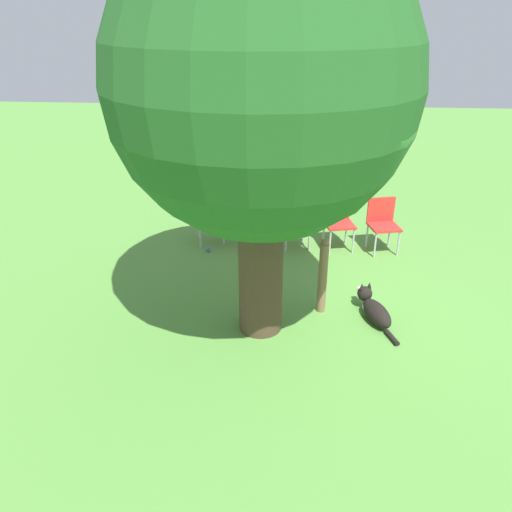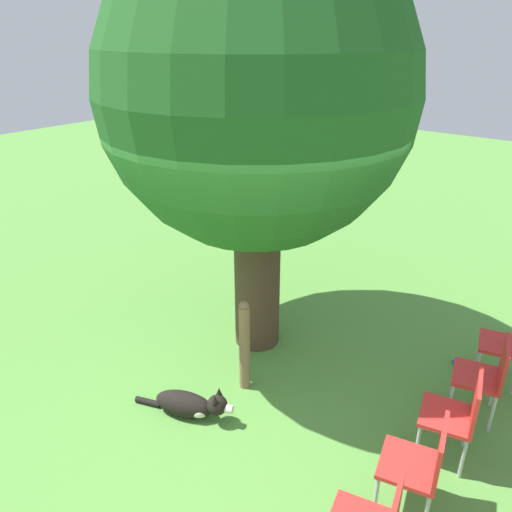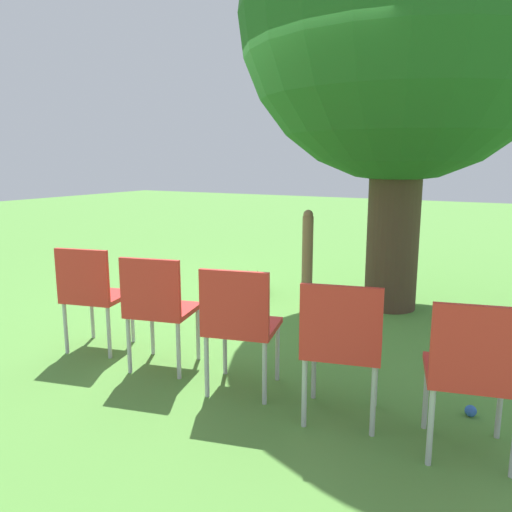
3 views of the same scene
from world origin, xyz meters
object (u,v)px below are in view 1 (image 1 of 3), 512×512
object	(u,v)px
red_chair_3	(252,214)
red_chair_4	(210,212)
red_chair_1	(338,219)
dog	(374,309)
fence_post	(323,276)
red_chair_2	(295,216)
tennis_ball	(208,250)
oak_tree	(262,87)
red_chair_0	(383,221)

from	to	relation	value
red_chair_3	red_chair_4	distance (m)	0.69
red_chair_1	red_chair_4	distance (m)	2.08
dog	red_chair_3	xyz separation A→B (m)	(2.15, 1.71, 0.36)
fence_post	red_chair_2	world-z (taller)	fence_post
red_chair_1	tennis_ball	bearing A→B (deg)	-93.65
fence_post	red_chair_3	size ratio (longest dim) A/B	1.20
dog	fence_post	size ratio (longest dim) A/B	0.98
red_chair_2	tennis_ball	distance (m)	1.48
oak_tree	red_chair_4	distance (m)	3.54
oak_tree	dog	xyz separation A→B (m)	(0.30, -1.40, -2.67)
dog	red_chair_0	world-z (taller)	red_chair_0
red_chair_3	dog	bearing A→B (deg)	25.08
oak_tree	red_chair_4	world-z (taller)	oak_tree
red_chair_1	tennis_ball	world-z (taller)	red_chair_1
red_chair_1	red_chair_3	xyz separation A→B (m)	(0.08, 1.38, 0.00)
red_chair_2	red_chair_4	bearing A→B (deg)	-106.84
red_chair_4	tennis_ball	size ratio (longest dim) A/B	12.39
red_chair_3	red_chair_4	size ratio (longest dim) A/B	1.00
oak_tree	red_chair_4	xyz separation A→B (m)	(2.49, 1.01, -2.31)
red_chair_4	oak_tree	bearing A→B (deg)	8.56
oak_tree	red_chair_3	xyz separation A→B (m)	(2.45, 0.32, -2.31)
fence_post	red_chair_2	xyz separation A→B (m)	(1.98, 0.37, -0.02)
red_chair_2	oak_tree	bearing A→B (deg)	-22.27
oak_tree	fence_post	bearing A→B (deg)	-60.22
oak_tree	red_chair_1	xyz separation A→B (m)	(2.37, -1.06, -2.31)
dog	red_chair_1	distance (m)	2.13
dog	oak_tree	bearing A→B (deg)	82.31
oak_tree	tennis_ball	size ratio (longest dim) A/B	64.41
fence_post	red_chair_0	distance (m)	2.15
dog	red_chair_0	bearing A→B (deg)	-29.71
red_chair_3	tennis_ball	size ratio (longest dim) A/B	12.39
red_chair_1	tennis_ball	size ratio (longest dim) A/B	12.39
red_chair_1	red_chair_2	bearing A→B (deg)	-106.84
red_chair_2	tennis_ball	world-z (taller)	red_chair_2
red_chair_0	red_chair_3	distance (m)	2.08
tennis_ball	red_chair_1	bearing A→B (deg)	-80.20
fence_post	dog	bearing A→B (deg)	-101.12
tennis_ball	oak_tree	bearing A→B (deg)	-154.07
oak_tree	dog	distance (m)	3.03
fence_post	tennis_ball	bearing A→B (deg)	47.34
red_chair_1	tennis_ball	distance (m)	2.13
fence_post	tennis_ball	distance (m)	2.39
red_chair_2	red_chair_4	xyz separation A→B (m)	(0.08, 1.38, 0.00)
oak_tree	red_chair_2	bearing A→B (deg)	-8.82
dog	red_chair_2	bearing A→B (deg)	6.13
red_chair_1	tennis_ball	xyz separation A→B (m)	(-0.35, 2.05, -0.46)
oak_tree	red_chair_1	size ratio (longest dim) A/B	5.20
red_chair_2	red_chair_1	bearing A→B (deg)	73.16
fence_post	red_chair_4	size ratio (longest dim) A/B	1.20
dog	fence_post	xyz separation A→B (m)	(0.13, 0.65, 0.38)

